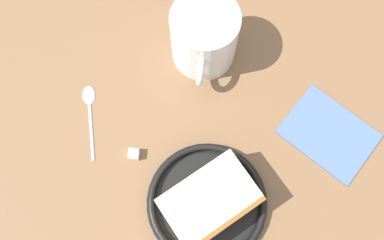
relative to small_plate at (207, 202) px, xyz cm
name	(u,v)px	position (x,y,z in cm)	size (l,w,h in cm)	color
ground_plane	(173,148)	(8.89, -3.75, -2.86)	(154.21, 154.21, 3.99)	brown
small_plate	(207,202)	(0.00, 0.00, 0.00)	(16.85, 16.85, 1.75)	black
cake_slice	(209,202)	(-0.26, 0.09, 2.85)	(11.24, 13.63, 5.82)	brown
tea_mug	(204,37)	(14.04, -18.34, 4.31)	(9.71, 11.63, 10.17)	white
teaspoon	(89,106)	(22.53, -1.03, -0.51)	(9.10, 9.24, 0.80)	silver
folded_napkin	(329,133)	(-8.55, -18.77, -0.57)	(12.69, 9.62, 0.60)	slate
sugar_cube	(134,154)	(12.40, 0.78, -0.13)	(1.47, 1.47, 1.47)	white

